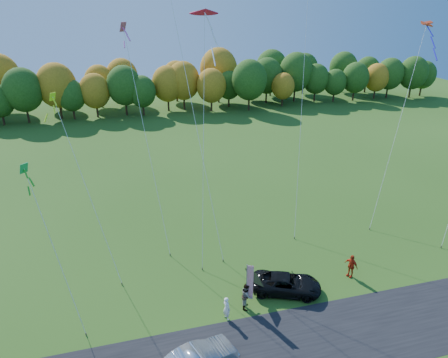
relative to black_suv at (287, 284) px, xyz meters
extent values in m
plane|color=#274D14|center=(-3.22, -0.75, -0.68)|extent=(160.00, 160.00, 0.00)
cube|color=black|center=(-3.22, -4.75, -0.68)|extent=(90.00, 6.00, 0.01)
imported|color=black|center=(0.00, 0.00, 0.00)|extent=(5.40, 3.96, 1.36)
imported|color=white|center=(-4.85, -1.48, 0.17)|extent=(0.62, 0.73, 1.70)
imported|color=gray|center=(-3.24, -0.78, 0.28)|extent=(1.02, 1.13, 1.92)
imported|color=red|center=(5.38, 0.40, 0.26)|extent=(0.89, 1.19, 1.88)
cylinder|color=#999999|center=(-3.31, -0.85, 1.09)|extent=(0.06, 0.06, 3.55)
cube|color=red|center=(-3.10, -0.93, 1.45)|extent=(0.43, 0.18, 2.66)
cube|color=navy|center=(-3.10, -0.90, 2.43)|extent=(0.42, 0.17, 0.69)
cylinder|color=#4C3F33|center=(-3.44, 4.69, -0.58)|extent=(0.08, 0.08, 0.20)
cylinder|color=#4C3F33|center=(3.50, 6.33, -0.58)|extent=(0.08, 0.08, 0.20)
cylinder|color=#4C3F33|center=(-5.30, 4.05, -0.58)|extent=(0.08, 0.08, 0.20)
cone|color=red|center=(-2.89, 12.42, 17.79)|extent=(2.40, 1.84, 2.63)
cylinder|color=#4C3F33|center=(10.82, 5.99, -0.58)|extent=(0.08, 0.08, 0.20)
cube|color=#F2411A|center=(17.47, 11.50, 16.63)|extent=(2.89, 1.02, 1.12)
cylinder|color=#4C3F33|center=(-11.40, 3.81, -0.58)|extent=(0.08, 0.08, 0.20)
cube|color=#C9FF1A|center=(-14.82, 9.94, 12.17)|extent=(1.02, 1.02, 1.20)
cylinder|color=#4C3F33|center=(-13.73, -0.63, -0.58)|extent=(0.08, 0.08, 0.20)
cube|color=green|center=(-16.04, 2.93, 9.47)|extent=(1.10, 1.10, 1.30)
cylinder|color=#4C3F33|center=(-7.45, 6.62, -0.58)|extent=(0.08, 0.08, 0.20)
cube|color=#C84257|center=(-9.27, 13.67, 16.64)|extent=(1.26, 1.26, 1.49)
cylinder|color=#4C3F33|center=(14.94, 1.77, -0.58)|extent=(0.08, 0.08, 0.20)
camera|label=1|loc=(-10.28, -21.09, 18.35)|focal=32.00mm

